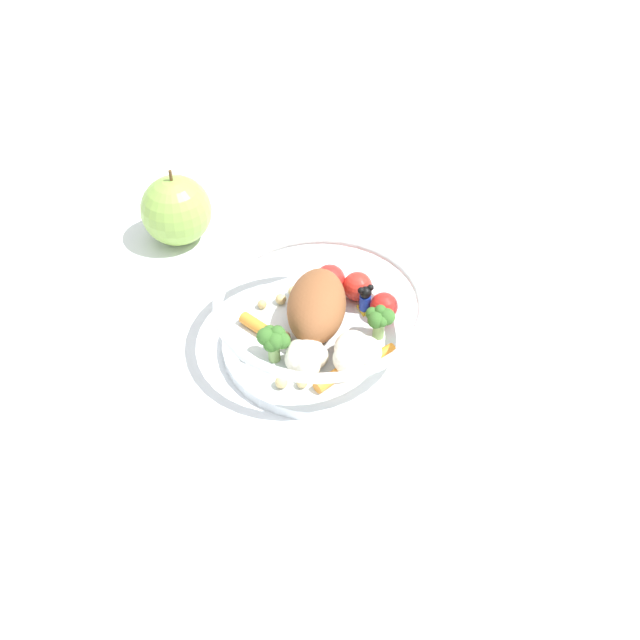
% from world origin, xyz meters
% --- Properties ---
extents(ground_plane, '(2.40, 2.40, 0.00)m').
position_xyz_m(ground_plane, '(0.00, 0.00, 0.00)').
color(ground_plane, white).
extents(food_container, '(0.20, 0.20, 0.06)m').
position_xyz_m(food_container, '(-0.01, 0.01, 0.03)').
color(food_container, white).
rests_on(food_container, ground_plane).
extents(loose_apple, '(0.08, 0.08, 0.09)m').
position_xyz_m(loose_apple, '(0.08, 0.23, 0.04)').
color(loose_apple, '#8CB74C').
rests_on(loose_apple, ground_plane).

